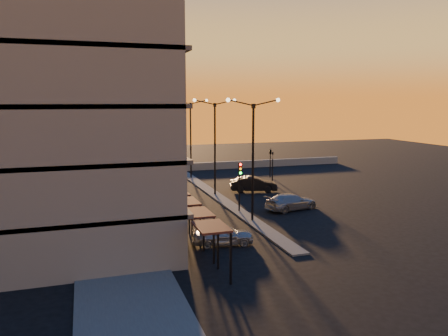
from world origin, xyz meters
TOP-DOWN VIEW (x-y plane):
  - ground at (0.00, 0.00)m, footprint 120.00×120.00m
  - sidewalk_west at (-10.50, 4.00)m, footprint 5.00×40.00m
  - median at (0.00, 10.00)m, footprint 1.20×36.00m
  - parapet at (2.00, 26.00)m, footprint 44.00×0.50m
  - building at (-14.00, 0.03)m, footprint 14.35×17.08m
  - streetlamp_near at (0.00, 0.00)m, footprint 4.32×0.32m
  - streetlamp_mid at (0.00, 10.00)m, footprint 4.32×0.32m
  - streetlamp_far at (0.00, 20.00)m, footprint 4.32×0.32m
  - traffic_light_main at (0.00, 2.87)m, footprint 0.28×0.44m
  - signal_east_a at (8.00, 14.00)m, footprint 0.13×0.16m
  - signal_east_b at (9.50, 18.00)m, footprint 0.42×1.99m
  - car_hatchback at (-3.87, -4.49)m, footprint 4.21×2.27m
  - car_sedan at (4.32, 10.56)m, footprint 5.06×2.85m
  - car_wagon at (4.57, 2.46)m, footprint 5.13×2.99m

SIDE VIEW (x-z plane):
  - ground at x=0.00m, z-range 0.00..0.00m
  - sidewalk_west at x=-10.50m, z-range 0.00..0.12m
  - median at x=0.00m, z-range 0.00..0.12m
  - parapet at x=2.00m, z-range 0.00..1.00m
  - car_hatchback at x=-3.87m, z-range 0.00..1.36m
  - car_wagon at x=4.57m, z-range 0.00..1.40m
  - car_sedan at x=4.32m, z-range 0.00..1.58m
  - signal_east_a at x=8.00m, z-range 0.13..3.73m
  - traffic_light_main at x=0.00m, z-range 0.76..5.01m
  - signal_east_b at x=9.50m, z-range 1.30..4.90m
  - streetlamp_near at x=0.00m, z-range 0.84..10.35m
  - streetlamp_mid at x=0.00m, z-range 0.84..10.35m
  - streetlamp_far at x=0.00m, z-range 0.84..10.35m
  - building at x=-14.00m, z-range -0.59..24.41m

